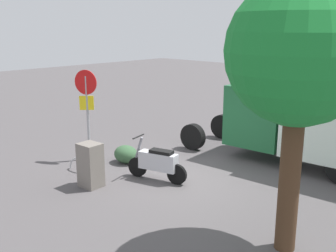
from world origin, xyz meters
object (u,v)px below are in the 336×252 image
at_px(stop_sign, 87,101).
at_px(street_tree, 299,55).
at_px(utility_cabinet, 90,165).
at_px(bike_rack_hoop, 79,171).
at_px(motorcycle, 158,162).

xyz_separation_m(stop_sign, street_tree, (-7.08, 0.54, 1.78)).
bearing_deg(utility_cabinet, bike_rack_hoop, -19.61).
distance_m(street_tree, utility_cabinet, 6.11).
distance_m(motorcycle, utility_cabinet, 1.81).
relative_size(stop_sign, bike_rack_hoop, 3.37).
bearing_deg(stop_sign, bike_rack_hoop, 128.07).
xyz_separation_m(motorcycle, bike_rack_hoop, (2.17, 1.10, -0.52)).
relative_size(motorcycle, bike_rack_hoop, 2.08).
bearing_deg(stop_sign, street_tree, 175.60).
bearing_deg(bike_rack_hoop, street_tree, -177.25).
bearing_deg(street_tree, bike_rack_hoop, 2.75).
distance_m(street_tree, bike_rack_hoop, 7.40).
distance_m(stop_sign, bike_rack_hoop, 2.19).
height_order(stop_sign, street_tree, street_tree).
bearing_deg(stop_sign, utility_cabinet, 145.46).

